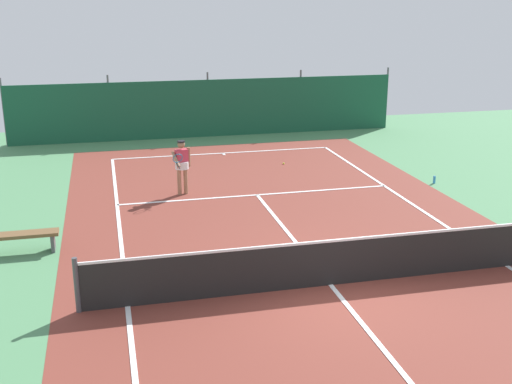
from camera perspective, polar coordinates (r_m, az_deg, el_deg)
The scene contains 9 objects.
ground_plane at distance 13.35m, azimuth 6.67°, elevation -8.26°, with size 36.00×36.00×0.00m, color #4C8456.
court_surface at distance 13.34m, azimuth 6.67°, elevation -8.25°, with size 11.02×26.60×0.01m.
tennis_net at distance 13.14m, azimuth 6.74°, elevation -6.25°, with size 10.12×0.10×1.10m.
back_fence at distance 27.66m, azimuth -4.42°, elevation 6.54°, with size 16.30×0.98×2.70m.
tennis_player at distance 19.03m, azimuth -6.65°, elevation 2.57°, with size 0.60×0.81×1.64m.
tennis_ball_near_player at distance 22.63m, azimuth 2.48°, elevation 2.57°, with size 0.07×0.07×0.07m, color #CCDB33.
parked_car at distance 30.04m, azimuth -11.88°, elevation 7.40°, with size 2.09×4.24×1.68m.
courtside_bench at distance 15.66m, azimuth -20.13°, elevation -3.85°, with size 1.60×0.40×0.49m.
water_bottle at distance 21.04m, azimuth 15.66°, elevation 1.07°, with size 0.08×0.08×0.24m, color #338CD8.
Camera 1 is at (-4.30, -11.29, 5.67)m, focal length 44.72 mm.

